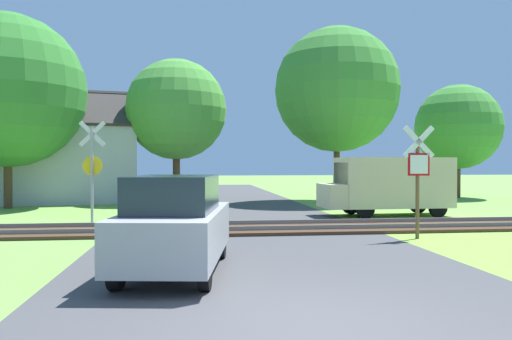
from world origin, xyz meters
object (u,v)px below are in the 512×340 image
object	(u,v)px
tree_center	(176,110)
tree_right	(337,90)
crossing_sign_far	(92,165)
tree_far	(458,127)
tree_left	(7,91)
stop_sign_near	(418,173)
house	(68,161)
mail_truck	(389,184)
parked_car	(176,224)

from	to	relation	value
tree_center	tree_right	world-z (taller)	tree_right
crossing_sign_far	tree_far	world-z (taller)	tree_far
tree_left	stop_sign_near	bearing A→B (deg)	-37.74
house	tree_right	distance (m)	14.68
mail_truck	tree_right	bearing A→B (deg)	-2.01
house	mail_truck	size ratio (longest dim) A/B	1.61
tree_left	tree_far	world-z (taller)	tree_left
crossing_sign_far	tree_right	bearing A→B (deg)	37.87
tree_left	tree_center	world-z (taller)	tree_left
mail_truck	tree_far	bearing A→B (deg)	-42.73
tree_far	tree_center	size ratio (longest dim) A/B	0.89
tree_far	house	bearing A→B (deg)	-179.37
stop_sign_near	tree_far	xyz separation A→B (m)	(9.53, 15.12, 2.42)
tree_far	mail_truck	world-z (taller)	tree_far
stop_sign_near	tree_right	distance (m)	13.59
tree_left	mail_truck	xyz separation A→B (m)	(15.74, -5.19, -4.04)
tree_right	tree_center	bearing A→B (deg)	173.20
tree_center	house	bearing A→B (deg)	169.86
stop_sign_near	tree_center	bearing A→B (deg)	-64.87
tree_right	crossing_sign_far	bearing A→B (deg)	-142.77
tree_right	tree_far	bearing A→B (deg)	15.75
stop_sign_near	crossing_sign_far	size ratio (longest dim) A/B	0.88
tree_far	parked_car	bearing A→B (deg)	-130.49
crossing_sign_far	tree_center	xyz separation A→B (m)	(2.46, 9.21, 2.87)
tree_left	tree_far	bearing A→B (deg)	9.85
tree_center	tree_right	bearing A→B (deg)	-6.80
stop_sign_near	house	distance (m)	19.45
tree_left	mail_truck	world-z (taller)	tree_left
house	parked_car	distance (m)	19.32
house	tree_far	bearing A→B (deg)	-10.01
mail_truck	parked_car	distance (m)	12.00
house	parked_car	world-z (taller)	house
crossing_sign_far	tree_left	distance (m)	8.69
house	tree_center	world-z (taller)	tree_center
house	tree_far	distance (m)	22.15
tree_center	mail_truck	world-z (taller)	tree_center
stop_sign_near	tree_right	xyz separation A→B (m)	(1.53, 12.86, 4.12)
crossing_sign_far	tree_right	distance (m)	14.13
tree_far	mail_truck	bearing A→B (deg)	-130.66
house	tree_left	xyz separation A→B (m)	(-1.68, -3.88, 3.12)
tree_right	parked_car	bearing A→B (deg)	-115.58
crossing_sign_far	stop_sign_near	bearing A→B (deg)	-25.93
tree_left	parked_car	xyz separation A→B (m)	(7.98, -14.33, -4.39)
stop_sign_near	parked_car	size ratio (longest dim) A/B	0.72
tree_center	parked_car	bearing A→B (deg)	-88.00
house	tree_far	size ratio (longest dim) A/B	1.20
stop_sign_near	tree_far	bearing A→B (deg)	-123.33
tree_far	tree_right	world-z (taller)	tree_right
crossing_sign_far	tree_right	xyz separation A→B (m)	(10.81, 8.22, 3.91)
tree_right	parked_car	size ratio (longest dim) A/B	2.18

